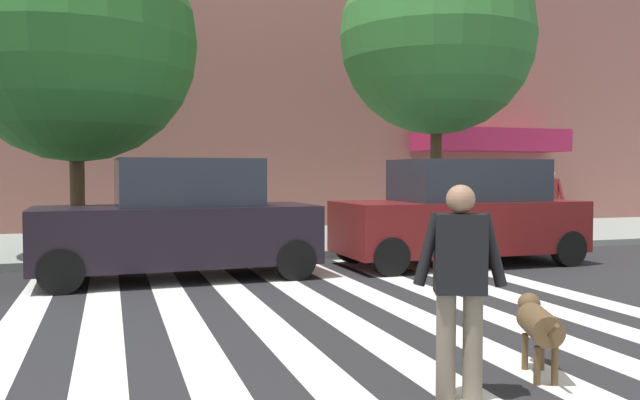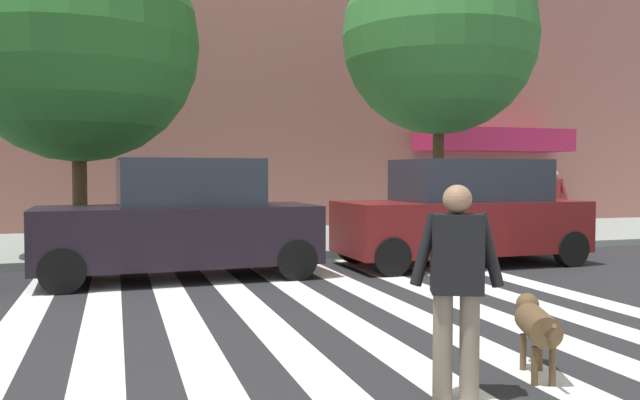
% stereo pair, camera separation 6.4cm
% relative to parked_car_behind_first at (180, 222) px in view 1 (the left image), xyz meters
% --- Properties ---
extents(ground_plane, '(160.00, 160.00, 0.00)m').
position_rel_parked_car_behind_first_xyz_m(ground_plane, '(0.27, -4.77, -0.92)').
color(ground_plane, '#232326').
extents(sidewalk_far, '(80.00, 6.00, 0.15)m').
position_rel_parked_car_behind_first_xyz_m(sidewalk_far, '(0.27, 4.59, -0.85)').
color(sidewalk_far, gray).
rests_on(sidewalk_far, ground_plane).
extents(crosswalk_stripes, '(7.65, 12.12, 0.01)m').
position_rel_parked_car_behind_first_xyz_m(crosswalk_stripes, '(1.51, -4.77, -0.92)').
color(crosswalk_stripes, silver).
rests_on(crosswalk_stripes, ground_plane).
extents(parked_car_behind_first, '(4.52, 2.01, 1.96)m').
position_rel_parked_car_behind_first_xyz_m(parked_car_behind_first, '(0.00, 0.00, 0.00)').
color(parked_car_behind_first, black).
rests_on(parked_car_behind_first, ground_plane).
extents(parked_car_third_in_line, '(4.60, 1.97, 1.97)m').
position_rel_parked_car_behind_first_xyz_m(parked_car_third_in_line, '(5.20, -0.00, 0.03)').
color(parked_car_third_in_line, maroon).
rests_on(parked_car_third_in_line, ground_plane).
extents(street_tree_nearest, '(4.58, 4.58, 6.36)m').
position_rel_parked_car_behind_first_xyz_m(street_tree_nearest, '(-1.68, 2.44, 3.29)').
color(street_tree_nearest, '#4C3823').
rests_on(street_tree_nearest, sidewalk_far).
extents(street_tree_middle, '(4.38, 4.38, 6.81)m').
position_rel_parked_car_behind_first_xyz_m(street_tree_middle, '(5.95, 2.41, 3.84)').
color(street_tree_middle, '#4C3823').
rests_on(street_tree_middle, sidewalk_far).
extents(pedestrian_dog_walker, '(0.68, 0.37, 1.64)m').
position_rel_parked_car_behind_first_xyz_m(pedestrian_dog_walker, '(1.42, -6.41, 0.00)').
color(pedestrian_dog_walker, '#6B6051').
rests_on(pedestrian_dog_walker, ground_plane).
extents(dog_on_leash, '(0.51, 0.96, 0.65)m').
position_rel_parked_car_behind_first_xyz_m(dog_on_leash, '(2.36, -6.10, -0.48)').
color(dog_on_leash, brown).
rests_on(dog_on_leash, ground_plane).
extents(pedestrian_bystander, '(0.50, 0.61, 1.64)m').
position_rel_parked_car_behind_first_xyz_m(pedestrian_bystander, '(9.71, 3.23, 0.15)').
color(pedestrian_bystander, black).
rests_on(pedestrian_bystander, sidewalk_far).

